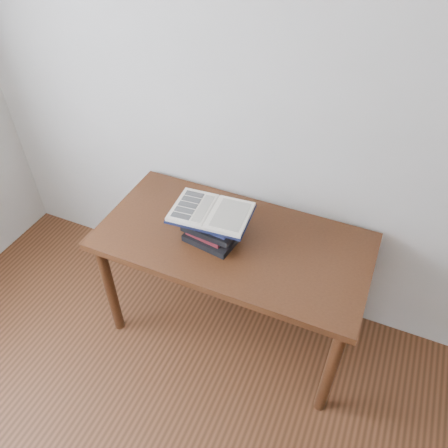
% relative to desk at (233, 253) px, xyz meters
% --- Properties ---
extents(desk, '(1.36, 0.68, 0.73)m').
position_rel_desk_xyz_m(desk, '(0.00, 0.00, 0.00)').
color(desk, '#462411').
rests_on(desk, ground).
extents(book_stack, '(0.27, 0.21, 0.15)m').
position_rel_desk_xyz_m(book_stack, '(-0.10, -0.04, 0.18)').
color(book_stack, black).
rests_on(book_stack, desk).
extents(open_book, '(0.39, 0.29, 0.03)m').
position_rel_desk_xyz_m(open_book, '(-0.10, -0.03, 0.26)').
color(open_book, black).
rests_on(open_book, book_stack).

